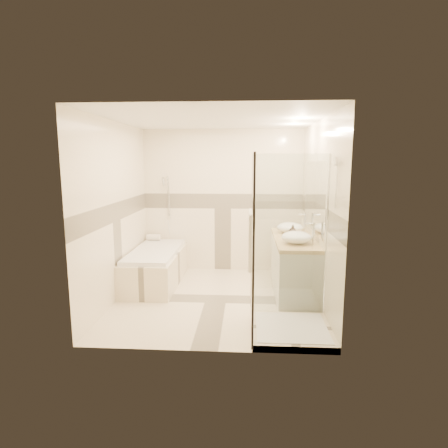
# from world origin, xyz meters

# --- Properties ---
(room) EXTENTS (2.82, 3.02, 2.52)m
(room) POSITION_xyz_m (0.06, 0.01, 1.26)
(room) COLOR beige
(room) RESTS_ON ground
(bathtub) EXTENTS (0.75, 1.70, 0.56)m
(bathtub) POSITION_xyz_m (-1.02, 0.65, 0.31)
(bathtub) COLOR beige
(bathtub) RESTS_ON ground
(vanity) EXTENTS (0.58, 1.62, 0.85)m
(vanity) POSITION_xyz_m (1.12, 0.30, 0.43)
(vanity) COLOR white
(vanity) RESTS_ON ground
(shower_enclosure) EXTENTS (0.96, 0.93, 2.04)m
(shower_enclosure) POSITION_xyz_m (0.83, -0.97, 0.51)
(shower_enclosure) COLOR beige
(shower_enclosure) RESTS_ON ground
(vessel_sink_near) EXTENTS (0.41, 0.41, 0.16)m
(vessel_sink_near) POSITION_xyz_m (1.10, 0.68, 0.93)
(vessel_sink_near) COLOR white
(vessel_sink_near) RESTS_ON vanity
(vessel_sink_far) EXTENTS (0.41, 0.41, 0.16)m
(vessel_sink_far) POSITION_xyz_m (1.10, -0.08, 0.93)
(vessel_sink_far) COLOR white
(vessel_sink_far) RESTS_ON vanity
(faucet_near) EXTENTS (0.13, 0.03, 0.31)m
(faucet_near) POSITION_xyz_m (1.32, 0.68, 1.03)
(faucet_near) COLOR silver
(faucet_near) RESTS_ON vanity
(faucet_far) EXTENTS (0.12, 0.03, 0.29)m
(faucet_far) POSITION_xyz_m (1.32, -0.08, 1.02)
(faucet_far) COLOR silver
(faucet_far) RESTS_ON vanity
(amenity_bottle_a) EXTENTS (0.09, 0.09, 0.18)m
(amenity_bottle_a) POSITION_xyz_m (1.10, 0.36, 0.94)
(amenity_bottle_a) COLOR black
(amenity_bottle_a) RESTS_ON vanity
(amenity_bottle_b) EXTENTS (0.18, 0.18, 0.17)m
(amenity_bottle_b) POSITION_xyz_m (1.10, 0.34, 0.94)
(amenity_bottle_b) COLOR black
(amenity_bottle_b) RESTS_ON vanity
(folded_towels) EXTENTS (0.19, 0.28, 0.08)m
(folded_towels) POSITION_xyz_m (1.10, 1.02, 0.89)
(folded_towels) COLOR white
(folded_towels) RESTS_ON vanity
(rolled_towel) EXTENTS (0.24, 0.11, 0.11)m
(rolled_towel) POSITION_xyz_m (-1.22, 1.34, 0.61)
(rolled_towel) COLOR white
(rolled_towel) RESTS_ON bathtub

